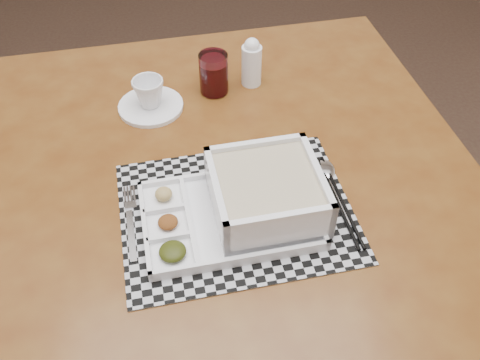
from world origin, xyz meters
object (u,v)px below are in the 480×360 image
object	(u,v)px
serving_tray	(257,199)
juice_glass	(214,75)
dining_table	(219,197)
creamer_bottle	(252,62)
cup	(149,93)

from	to	relation	value
serving_tray	juice_glass	xyz separation A→B (m)	(-0.06, 0.39, 0.01)
dining_table	creamer_bottle	world-z (taller)	creamer_bottle
dining_table	cup	bearing A→B (deg)	123.48
dining_table	cup	world-z (taller)	cup
dining_table	creamer_bottle	distance (m)	0.34
creamer_bottle	cup	bearing A→B (deg)	-161.64
serving_tray	creamer_bottle	size ratio (longest dim) A/B	2.90
serving_tray	cup	size ratio (longest dim) A/B	4.95
cup	dining_table	bearing A→B (deg)	-53.20
cup	creamer_bottle	xyz separation A→B (m)	(0.24, 0.08, 0.02)
juice_glass	cup	bearing A→B (deg)	-160.48
dining_table	juice_glass	distance (m)	0.30
juice_glass	creamer_bottle	world-z (taller)	creamer_bottle
serving_tray	juice_glass	bearing A→B (deg)	98.96
juice_glass	creamer_bottle	size ratio (longest dim) A/B	0.82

